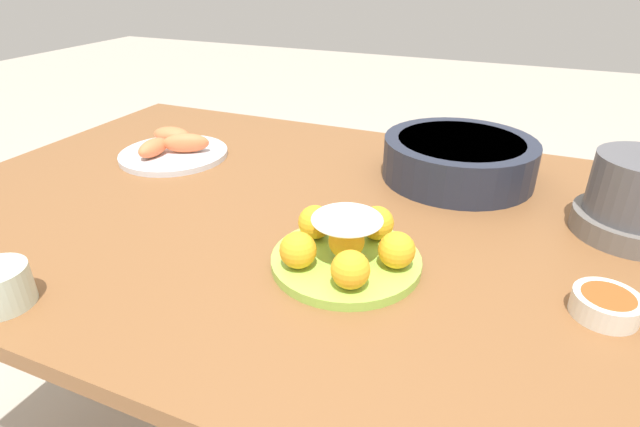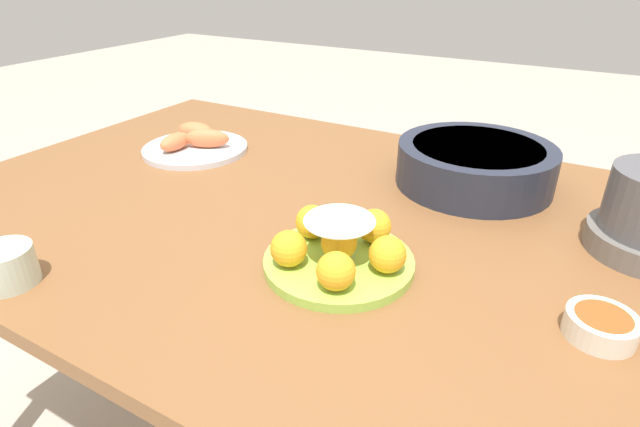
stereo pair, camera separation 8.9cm
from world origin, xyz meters
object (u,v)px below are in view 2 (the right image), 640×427
object	(u,v)px
seafood_platter	(195,144)
cup_near	(6,266)
dining_table	(306,242)
serving_bowl	(475,164)
sauce_bowl	(601,325)
cake_plate	(339,248)

from	to	relation	value
seafood_platter	cup_near	bearing A→B (deg)	-75.45
cup_near	dining_table	bearing A→B (deg)	60.13
dining_table	cup_near	bearing A→B (deg)	-119.87
dining_table	serving_bowl	distance (m)	0.40
dining_table	seafood_platter	bearing A→B (deg)	162.05
sauce_bowl	seafood_platter	xyz separation A→B (m)	(-0.95, 0.27, 0.00)
cake_plate	cup_near	size ratio (longest dim) A/B	2.79
serving_bowl	sauce_bowl	size ratio (longest dim) A/B	3.64
sauce_bowl	cup_near	xyz separation A→B (m)	(-0.80, -0.32, 0.01)
cup_near	sauce_bowl	bearing A→B (deg)	21.53
sauce_bowl	cup_near	bearing A→B (deg)	-158.47
dining_table	cup_near	size ratio (longest dim) A/B	17.65
cake_plate	seafood_platter	xyz separation A→B (m)	(-0.57, 0.29, -0.02)
cake_plate	seafood_platter	size ratio (longest dim) A/B	0.92
serving_bowl	cup_near	xyz separation A→B (m)	(-0.53, -0.72, -0.02)
cake_plate	cup_near	xyz separation A→B (m)	(-0.42, -0.29, -0.00)
serving_bowl	seafood_platter	distance (m)	0.69
cake_plate	serving_bowl	bearing A→B (deg)	76.42
cake_plate	serving_bowl	size ratio (longest dim) A/B	0.73
cake_plate	sauce_bowl	world-z (taller)	cake_plate
serving_bowl	cup_near	world-z (taller)	serving_bowl
sauce_bowl	dining_table	bearing A→B (deg)	165.78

